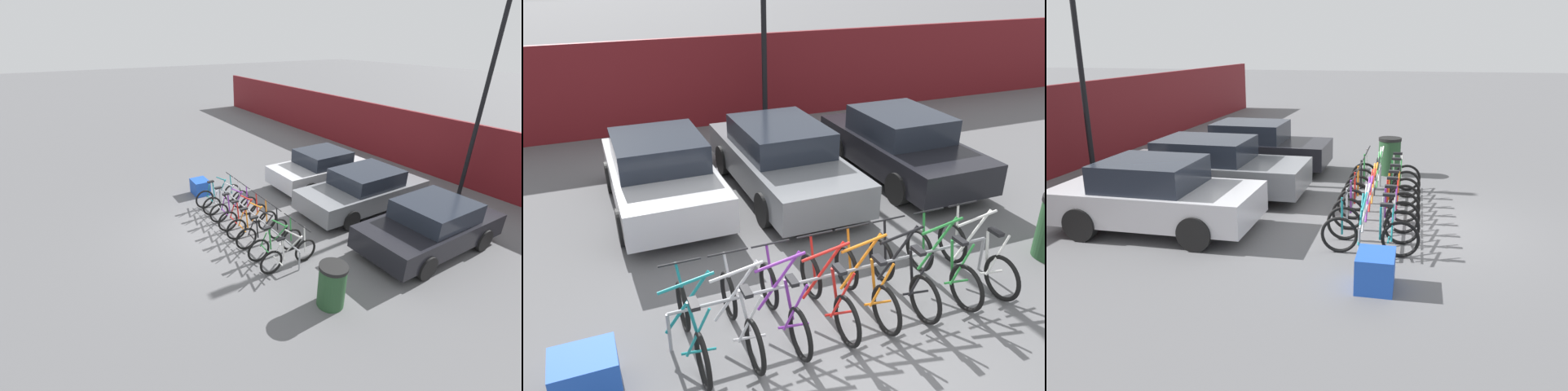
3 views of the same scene
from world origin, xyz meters
TOP-DOWN VIEW (x-y plane):
  - ground_plane at (0.00, 0.00)m, footprint 120.00×120.00m
  - hoarding_wall at (0.00, 9.50)m, footprint 36.00×0.16m
  - bike_rack at (0.49, 0.68)m, footprint 4.77×0.04m
  - bicycle_teal at (-1.63, 0.53)m, footprint 0.68×1.71m
  - bicycle_silver at (-1.02, 0.53)m, footprint 0.68×1.71m
  - bicycle_purple at (-0.46, 0.53)m, footprint 0.68×1.71m
  - bicycle_red at (0.17, 0.53)m, footprint 0.68×1.71m
  - bicycle_orange at (0.73, 0.53)m, footprint 0.68×1.71m
  - bicycle_black at (1.32, 0.53)m, footprint 0.68×1.71m
  - bicycle_green at (1.99, 0.53)m, footprint 0.68×1.71m
  - bicycle_white at (2.60, 0.53)m, footprint 0.68×1.71m
  - car_silver at (-1.23, 4.70)m, footprint 1.91×3.91m
  - car_grey at (1.15, 4.58)m, footprint 1.91×4.53m
  - car_black at (3.84, 4.35)m, footprint 1.91×4.22m
  - lamp_post at (2.25, 8.50)m, footprint 0.24×0.44m
  - trash_bin at (4.19, 0.53)m, footprint 0.63×0.63m
  - cargo_crate at (-2.84, 0.32)m, footprint 0.70×0.56m

SIDE VIEW (x-z plane):
  - ground_plane at x=0.00m, z-range 0.00..0.00m
  - cargo_crate at x=-2.84m, z-range 0.00..0.55m
  - bicycle_teal at x=-1.63m, z-range -0.15..0.90m
  - bicycle_silver at x=-1.02m, z-range -0.15..0.90m
  - bicycle_purple at x=-0.46m, z-range -0.15..0.90m
  - bicycle_red at x=0.17m, z-range -0.15..0.90m
  - bicycle_orange at x=0.73m, z-range -0.15..0.90m
  - bicycle_black at x=1.32m, z-range -0.15..0.90m
  - bicycle_green at x=1.99m, z-range -0.15..0.90m
  - bicycle_white at x=2.60m, z-range -0.15..0.90m
  - bike_rack at x=0.49m, z-range 0.21..0.78m
  - trash_bin at x=4.19m, z-range 0.00..1.03m
  - car_silver at x=-1.23m, z-range -0.01..1.39m
  - car_black at x=3.84m, z-range -0.01..1.39m
  - car_grey at x=1.15m, z-range -0.01..1.39m
  - hoarding_wall at x=0.00m, z-range 0.00..2.45m
  - lamp_post at x=2.25m, z-range 0.36..8.05m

